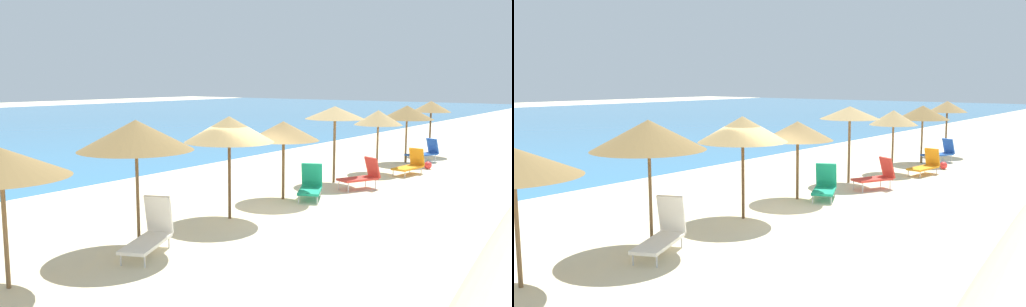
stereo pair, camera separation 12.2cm
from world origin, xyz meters
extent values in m
plane|color=beige|center=(0.00, 0.00, 0.00)|extent=(160.00, 160.00, 0.00)
cylinder|color=brown|center=(-6.85, 0.36, 1.09)|extent=(0.08, 0.08, 2.18)
cylinder|color=brown|center=(-3.89, 0.29, 1.17)|extent=(0.07, 0.07, 2.35)
cone|color=olive|center=(-3.89, 0.29, 2.53)|extent=(2.52, 2.52, 0.67)
cylinder|color=brown|center=(-0.70, 0.34, 1.12)|extent=(0.08, 0.08, 2.24)
cone|color=#9E7F4C|center=(-0.70, 0.34, 2.43)|extent=(2.40, 2.40, 0.68)
cylinder|color=brown|center=(2.14, 0.53, 1.01)|extent=(0.09, 0.09, 2.02)
cone|color=olive|center=(2.14, 0.53, 2.16)|extent=(2.23, 2.23, 0.59)
cylinder|color=brown|center=(5.56, 0.62, 1.24)|extent=(0.09, 0.09, 2.48)
cone|color=tan|center=(5.56, 0.62, 2.56)|extent=(2.17, 2.17, 0.46)
cylinder|color=brown|center=(8.58, 0.31, 1.04)|extent=(0.08, 0.08, 2.08)
cone|color=tan|center=(8.58, 0.31, 2.23)|extent=(1.94, 1.94, 0.60)
cylinder|color=brown|center=(11.74, 0.35, 1.06)|extent=(0.09, 0.09, 2.12)
cone|color=olive|center=(11.74, 0.35, 2.28)|extent=(2.36, 2.36, 0.62)
cylinder|color=brown|center=(14.81, 0.33, 1.16)|extent=(0.09, 0.09, 2.31)
cone|color=olive|center=(14.81, 0.33, 2.43)|extent=(1.91, 1.91, 0.54)
cube|color=#199972|center=(2.57, -0.19, 0.29)|extent=(1.45, 1.15, 0.07)
cube|color=#199972|center=(3.11, 0.07, 0.69)|extent=(0.54, 0.72, 0.79)
cylinder|color=silver|center=(1.95, -0.17, 0.13)|extent=(0.04, 0.04, 0.25)
cylinder|color=silver|center=(2.19, -0.68, 0.13)|extent=(0.04, 0.04, 0.25)
cylinder|color=silver|center=(2.94, 0.30, 0.13)|extent=(0.04, 0.04, 0.25)
cylinder|color=silver|center=(3.18, -0.21, 0.13)|extent=(0.04, 0.04, 0.25)
cube|color=blue|center=(12.21, -0.20, 0.37)|extent=(1.59, 1.18, 0.07)
cube|color=blue|center=(12.84, -0.50, 0.72)|extent=(0.48, 0.66, 0.70)
cylinder|color=silver|center=(11.76, 0.30, 0.17)|extent=(0.04, 0.04, 0.33)
cylinder|color=silver|center=(11.54, -0.17, 0.17)|extent=(0.04, 0.04, 0.33)
cylinder|color=silver|center=(12.89, -0.23, 0.17)|extent=(0.04, 0.04, 0.33)
cylinder|color=silver|center=(12.66, -0.70, 0.17)|extent=(0.04, 0.04, 0.33)
cube|color=orange|center=(8.69, -0.94, 0.28)|extent=(1.59, 0.79, 0.07)
cube|color=orange|center=(9.41, -1.04, 0.65)|extent=(0.32, 0.63, 0.73)
cylinder|color=silver|center=(8.09, -0.61, 0.12)|extent=(0.04, 0.04, 0.25)
cylinder|color=silver|center=(8.02, -1.11, 0.12)|extent=(0.04, 0.04, 0.25)
cylinder|color=silver|center=(9.37, -0.77, 0.12)|extent=(0.04, 0.04, 0.25)
cylinder|color=silver|center=(9.30, -1.28, 0.12)|extent=(0.04, 0.04, 0.25)
cube|color=white|center=(-4.18, -0.27, 0.29)|extent=(1.63, 1.18, 0.07)
cube|color=white|center=(-3.53, 0.02, 0.73)|extent=(0.47, 0.65, 0.89)
cylinder|color=silver|center=(-4.88, -0.31, 0.13)|extent=(0.04, 0.04, 0.25)
cylinder|color=silver|center=(-4.66, -0.78, 0.13)|extent=(0.04, 0.04, 0.25)
cylinder|color=silver|center=(-3.71, 0.23, 0.13)|extent=(0.04, 0.04, 0.25)
cylinder|color=silver|center=(-3.49, -0.24, 0.13)|extent=(0.04, 0.04, 0.25)
cube|color=red|center=(4.92, -0.65, 0.36)|extent=(1.50, 1.12, 0.07)
cube|color=red|center=(5.50, -0.92, 0.73)|extent=(0.50, 0.66, 0.72)
cylinder|color=silver|center=(4.50, -0.17, 0.16)|extent=(0.04, 0.04, 0.32)
cylinder|color=silver|center=(4.28, -0.64, 0.16)|extent=(0.04, 0.04, 0.32)
cylinder|color=silver|center=(5.55, -0.66, 0.16)|extent=(0.04, 0.04, 0.32)
cylinder|color=silver|center=(5.34, -1.13, 0.16)|extent=(0.04, 0.04, 0.32)
sphere|color=red|center=(10.59, -1.10, 0.16)|extent=(0.32, 0.32, 0.32)
camera|label=1|loc=(-11.44, -8.72, 3.70)|focal=37.33mm
camera|label=2|loc=(-11.37, -8.81, 3.70)|focal=37.33mm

